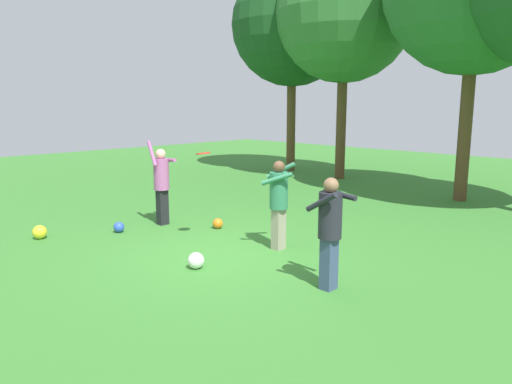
{
  "coord_description": "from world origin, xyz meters",
  "views": [
    {
      "loc": [
        6.29,
        -5.52,
        2.69
      ],
      "look_at": [
        0.03,
        0.78,
        1.05
      ],
      "focal_mm": 33.8,
      "sensor_mm": 36.0,
      "label": 1
    }
  ],
  "objects_px": {
    "ball_blue": "(119,227)",
    "person_catcher": "(330,224)",
    "person_bystander": "(279,197)",
    "frisbee": "(203,153)",
    "tree_far_left": "(292,25)",
    "tree_left": "(345,13)",
    "person_thrower": "(161,180)",
    "ball_white": "(196,261)",
    "ball_yellow": "(40,232)",
    "ball_orange": "(218,223)"
  },
  "relations": [
    {
      "from": "ball_blue",
      "to": "ball_yellow",
      "type": "xyz_separation_m",
      "value": [
        -0.69,
        -1.38,
        0.03
      ]
    },
    {
      "from": "person_thrower",
      "to": "person_bystander",
      "type": "height_order",
      "value": "person_thrower"
    },
    {
      "from": "person_thrower",
      "to": "ball_orange",
      "type": "distance_m",
      "value": 1.6
    },
    {
      "from": "ball_orange",
      "to": "ball_white",
      "type": "xyz_separation_m",
      "value": [
        1.71,
        -1.94,
        0.02
      ]
    },
    {
      "from": "ball_orange",
      "to": "person_catcher",
      "type": "bearing_deg",
      "value": -16.52
    },
    {
      "from": "ball_white",
      "to": "tree_far_left",
      "type": "distance_m",
      "value": 13.24
    },
    {
      "from": "person_bystander",
      "to": "frisbee",
      "type": "distance_m",
      "value": 1.65
    },
    {
      "from": "ball_orange",
      "to": "tree_far_left",
      "type": "xyz_separation_m",
      "value": [
        -4.91,
        8.11,
        5.54
      ]
    },
    {
      "from": "person_bystander",
      "to": "tree_far_left",
      "type": "height_order",
      "value": "tree_far_left"
    },
    {
      "from": "ball_white",
      "to": "tree_left",
      "type": "height_order",
      "value": "tree_left"
    },
    {
      "from": "person_catcher",
      "to": "tree_left",
      "type": "xyz_separation_m",
      "value": [
        -6.07,
        8.9,
        4.75
      ]
    },
    {
      "from": "person_thrower",
      "to": "person_catcher",
      "type": "relative_size",
      "value": 1.14
    },
    {
      "from": "person_catcher",
      "to": "ball_yellow",
      "type": "distance_m",
      "value": 6.09
    },
    {
      "from": "frisbee",
      "to": "tree_far_left",
      "type": "distance_m",
      "value": 11.34
    },
    {
      "from": "ball_orange",
      "to": "tree_far_left",
      "type": "height_order",
      "value": "tree_far_left"
    },
    {
      "from": "person_catcher",
      "to": "frisbee",
      "type": "height_order",
      "value": "frisbee"
    },
    {
      "from": "tree_far_left",
      "to": "ball_white",
      "type": "bearing_deg",
      "value": -56.62
    },
    {
      "from": "person_bystander",
      "to": "ball_white",
      "type": "bearing_deg",
      "value": 50.46
    },
    {
      "from": "person_thrower",
      "to": "tree_left",
      "type": "xyz_separation_m",
      "value": [
        -1.12,
        8.4,
        4.71
      ]
    },
    {
      "from": "ball_blue",
      "to": "tree_left",
      "type": "bearing_deg",
      "value": 96.24
    },
    {
      "from": "ball_yellow",
      "to": "ball_orange",
      "type": "relative_size",
      "value": 1.24
    },
    {
      "from": "person_catcher",
      "to": "ball_blue",
      "type": "relative_size",
      "value": 7.36
    },
    {
      "from": "person_thrower",
      "to": "tree_left",
      "type": "relative_size",
      "value": 0.23
    },
    {
      "from": "frisbee",
      "to": "person_thrower",
      "type": "bearing_deg",
      "value": 170.54
    },
    {
      "from": "person_catcher",
      "to": "tree_left",
      "type": "distance_m",
      "value": 11.77
    },
    {
      "from": "ball_blue",
      "to": "ball_yellow",
      "type": "height_order",
      "value": "ball_yellow"
    },
    {
      "from": "frisbee",
      "to": "tree_left",
      "type": "xyz_separation_m",
      "value": [
        -2.99,
        8.72,
        3.96
      ]
    },
    {
      "from": "person_bystander",
      "to": "tree_far_left",
      "type": "xyz_separation_m",
      "value": [
        -6.86,
        8.28,
        4.67
      ]
    },
    {
      "from": "person_thrower",
      "to": "person_catcher",
      "type": "height_order",
      "value": "person_thrower"
    },
    {
      "from": "person_catcher",
      "to": "ball_yellow",
      "type": "height_order",
      "value": "person_catcher"
    },
    {
      "from": "ball_blue",
      "to": "tree_left",
      "type": "xyz_separation_m",
      "value": [
        -1.03,
        9.45,
        5.62
      ]
    },
    {
      "from": "person_catcher",
      "to": "tree_left",
      "type": "relative_size",
      "value": 0.2
    },
    {
      "from": "person_thrower",
      "to": "ball_blue",
      "type": "height_order",
      "value": "person_thrower"
    },
    {
      "from": "frisbee",
      "to": "tree_left",
      "type": "relative_size",
      "value": 0.04
    },
    {
      "from": "person_catcher",
      "to": "ball_white",
      "type": "distance_m",
      "value": 2.39
    },
    {
      "from": "person_bystander",
      "to": "tree_far_left",
      "type": "relative_size",
      "value": 0.21
    },
    {
      "from": "ball_white",
      "to": "ball_orange",
      "type": "bearing_deg",
      "value": 131.37
    },
    {
      "from": "tree_left",
      "to": "ball_blue",
      "type": "bearing_deg",
      "value": -83.76
    },
    {
      "from": "ball_blue",
      "to": "ball_white",
      "type": "height_order",
      "value": "ball_white"
    },
    {
      "from": "person_thrower",
      "to": "ball_white",
      "type": "bearing_deg",
      "value": -15.09
    },
    {
      "from": "ball_yellow",
      "to": "tree_left",
      "type": "distance_m",
      "value": 12.19
    },
    {
      "from": "person_catcher",
      "to": "ball_white",
      "type": "bearing_deg",
      "value": 24.77
    },
    {
      "from": "person_bystander",
      "to": "frisbee",
      "type": "height_order",
      "value": "frisbee"
    },
    {
      "from": "person_catcher",
      "to": "tree_left",
      "type": "height_order",
      "value": "tree_left"
    },
    {
      "from": "frisbee",
      "to": "ball_white",
      "type": "bearing_deg",
      "value": -45.06
    },
    {
      "from": "person_bystander",
      "to": "person_catcher",
      "type": "bearing_deg",
      "value": 120.91
    },
    {
      "from": "ball_blue",
      "to": "tree_far_left",
      "type": "distance_m",
      "value": 11.83
    },
    {
      "from": "ball_blue",
      "to": "person_catcher",
      "type": "bearing_deg",
      "value": 6.34
    },
    {
      "from": "person_catcher",
      "to": "ball_white",
      "type": "xyz_separation_m",
      "value": [
        -2.08,
        -0.82,
        -0.85
      ]
    },
    {
      "from": "person_bystander",
      "to": "tree_far_left",
      "type": "bearing_deg",
      "value": -82.36
    }
  ]
}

